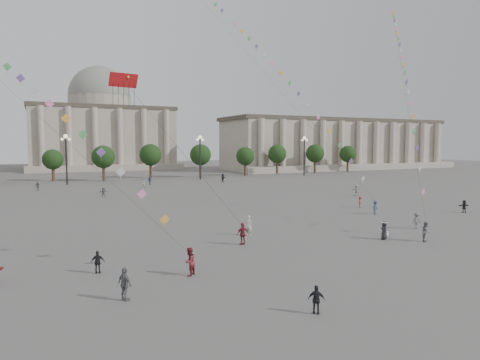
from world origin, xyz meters
name	(u,v)px	position (x,y,z in m)	size (l,w,h in m)	color
ground	(326,253)	(0.00, 0.00, 0.00)	(360.00, 360.00, 0.00)	#4F4C4A
hall_east	(338,144)	(75.00, 93.89, 8.43)	(84.00, 26.22, 17.20)	#9E9384
hall_central	(101,128)	(0.00, 129.22, 14.23)	(48.30, 34.30, 35.50)	#9E9384
tree_row	(131,157)	(0.00, 78.00, 5.39)	(137.12, 5.12, 8.00)	#3C2F1E
lamp_post_mid_west	(66,150)	(-15.00, 70.00, 7.35)	(2.00, 0.90, 10.65)	#262628
lamp_post_mid_east	(200,149)	(15.00, 70.00, 7.35)	(2.00, 0.90, 10.65)	#262628
lamp_post_far_east	(304,149)	(45.00, 70.00, 7.35)	(2.00, 0.90, 10.65)	#262628
person_crowd_0	(150,181)	(0.89, 62.66, 0.83)	(0.97, 0.40, 1.66)	navy
person_crowd_3	(464,206)	(27.84, 8.76, 0.79)	(1.47, 0.47, 1.59)	black
person_crowd_4	(144,185)	(-2.05, 55.29, 0.75)	(1.40, 0.44, 1.50)	silver
person_crowd_6	(417,221)	(14.19, 3.87, 0.85)	(1.10, 0.63, 1.70)	slate
person_crowd_7	(357,190)	(27.41, 28.35, 0.93)	(1.73, 0.55, 1.86)	silver
person_crowd_8	(360,202)	(18.98, 17.80, 0.77)	(0.99, 0.57, 1.54)	#9F372B
person_crowd_9	(223,178)	(17.03, 60.83, 0.97)	(1.80, 0.57, 1.94)	black
person_crowd_12	(104,192)	(-11.00, 44.65, 0.79)	(1.47, 0.47, 1.59)	slate
person_crowd_13	(249,225)	(-2.75, 8.38, 0.96)	(0.70, 0.46, 1.93)	beige
person_crowd_16	(38,186)	(-20.70, 59.46, 0.85)	(0.99, 0.41, 1.70)	slate
tourist_0	(243,234)	(-4.87, 5.27, 0.95)	(1.11, 0.46, 1.90)	maroon
tourist_1	(317,300)	(-8.00, -9.86, 0.75)	(0.88, 0.37, 1.50)	black
tourist_3	(125,284)	(-16.47, -3.74, 0.93)	(1.09, 0.45, 1.86)	slate
tourist_4	(98,262)	(-17.17, 2.14, 0.76)	(0.89, 0.37, 1.52)	black
kite_flyer_0	(189,262)	(-11.80, -0.99, 0.94)	(0.92, 0.71, 1.88)	maroon
kite_flyer_1	(375,207)	(16.86, 12.65, 0.85)	(1.10, 0.63, 1.71)	navy
kite_flyer_2	(426,232)	(10.38, -0.61, 0.89)	(0.87, 0.68, 1.79)	slate
hat_person	(384,230)	(7.62, 1.59, 0.88)	(0.97, 0.85, 1.69)	black
dragon_kite	(125,91)	(-14.36, 6.36, 12.72)	(5.93, 1.00, 15.31)	#B11216
kite_train_mid	(239,32)	(10.92, 39.53, 27.41)	(11.86, 50.44, 70.93)	#3F3F3F
kite_train_east	(402,62)	(29.87, 21.72, 21.07)	(36.36, 41.04, 66.79)	#3F3F3F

